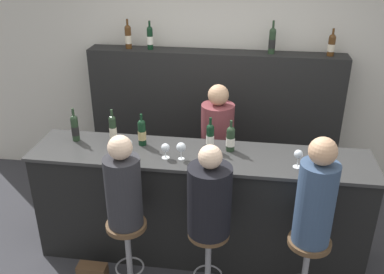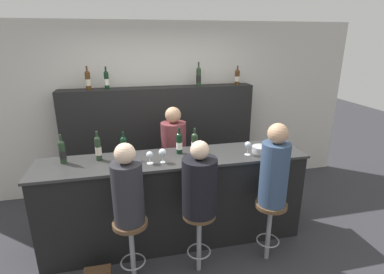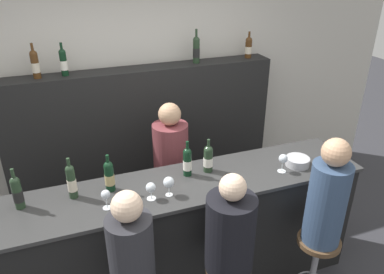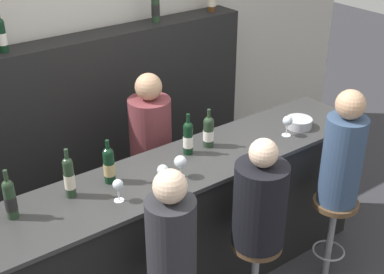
{
  "view_description": "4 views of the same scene",
  "coord_description": "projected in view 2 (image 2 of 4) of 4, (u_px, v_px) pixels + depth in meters",
  "views": [
    {
      "loc": [
        0.42,
        -3.01,
        2.85
      ],
      "look_at": [
        -0.08,
        0.36,
        1.21
      ],
      "focal_mm": 40.0,
      "sensor_mm": 36.0,
      "label": 1
    },
    {
      "loc": [
        -0.5,
        -2.79,
        2.36
      ],
      "look_at": [
        0.22,
        0.38,
        1.28
      ],
      "focal_mm": 28.0,
      "sensor_mm": 36.0,
      "label": 2
    },
    {
      "loc": [
        -0.79,
        -2.06,
        2.71
      ],
      "look_at": [
        0.06,
        0.24,
        1.5
      ],
      "focal_mm": 35.0,
      "sensor_mm": 36.0,
      "label": 3
    },
    {
      "loc": [
        -1.86,
        -2.25,
        2.94
      ],
      "look_at": [
        -0.01,
        0.23,
        1.31
      ],
      "focal_mm": 50.0,
      "sensor_mm": 36.0,
      "label": 4
    }
  ],
  "objects": [
    {
      "name": "metal_bowl",
      "position": [
        260.0,
        149.0,
        3.49
      ],
      "size": [
        0.2,
        0.2,
        0.07
      ],
      "color": "#B7B7BC",
      "rests_on": "bar_counter"
    },
    {
      "name": "wine_glass_0",
      "position": [
        118.0,
        156.0,
        3.09
      ],
      "size": [
        0.07,
        0.07,
        0.15
      ],
      "color": "silver",
      "rests_on": "bar_counter"
    },
    {
      "name": "guest_seated_left",
      "position": [
        128.0,
        189.0,
        2.74
      ],
      "size": [
        0.29,
        0.29,
        0.79
      ],
      "color": "#28282D",
      "rests_on": "bar_stool_left"
    },
    {
      "name": "wine_glass_1",
      "position": [
        150.0,
        155.0,
        3.16
      ],
      "size": [
        0.08,
        0.08,
        0.14
      ],
      "color": "silver",
      "rests_on": "bar_counter"
    },
    {
      "name": "bar_stool_middle",
      "position": [
        199.0,
        226.0,
        3.04
      ],
      "size": [
        0.34,
        0.34,
        0.7
      ],
      "color": "gray",
      "rests_on": "ground_plane"
    },
    {
      "name": "ground_plane",
      "position": [
        180.0,
        254.0,
        3.43
      ],
      "size": [
        16.0,
        16.0,
        0.0
      ],
      "primitive_type": "plane",
      "color": "#333338"
    },
    {
      "name": "wine_bottle_counter_0",
      "position": [
        62.0,
        152.0,
        3.16
      ],
      "size": [
        0.07,
        0.07,
        0.32
      ],
      "color": "#233823",
      "rests_on": "bar_counter"
    },
    {
      "name": "bar_stool_right",
      "position": [
        270.0,
        217.0,
        3.21
      ],
      "size": [
        0.34,
        0.34,
        0.7
      ],
      "color": "gray",
      "rests_on": "ground_plane"
    },
    {
      "name": "wine_glass_2",
      "position": [
        162.0,
        153.0,
        3.18
      ],
      "size": [
        0.08,
        0.08,
        0.16
      ],
      "color": "silver",
      "rests_on": "bar_counter"
    },
    {
      "name": "guest_seated_right",
      "position": [
        275.0,
        169.0,
        3.03
      ],
      "size": [
        0.29,
        0.29,
        0.88
      ],
      "color": "#334766",
      "rests_on": "bar_stool_right"
    },
    {
      "name": "wine_bottle_backbar_0",
      "position": [
        88.0,
        80.0,
        4.11
      ],
      "size": [
        0.07,
        0.07,
        0.32
      ],
      "color": "#4C2D14",
      "rests_on": "back_bar_cabinet"
    },
    {
      "name": "wine_bottle_counter_2",
      "position": [
        124.0,
        147.0,
        3.3
      ],
      "size": [
        0.07,
        0.07,
        0.3
      ],
      "color": "black",
      "rests_on": "bar_counter"
    },
    {
      "name": "guest_seated_middle",
      "position": [
        199.0,
        184.0,
        2.89
      ],
      "size": [
        0.34,
        0.34,
        0.76
      ],
      "color": "black",
      "rests_on": "bar_stool_middle"
    },
    {
      "name": "wine_glass_3",
      "position": [
        248.0,
        145.0,
        3.39
      ],
      "size": [
        0.07,
        0.07,
        0.16
      ],
      "color": "silver",
      "rests_on": "bar_counter"
    },
    {
      "name": "wine_bottle_counter_4",
      "position": [
        195.0,
        142.0,
        3.47
      ],
      "size": [
        0.08,
        0.08,
        0.29
      ],
      "color": "#233823",
      "rests_on": "bar_counter"
    },
    {
      "name": "wine_bottle_backbar_2",
      "position": [
        199.0,
        76.0,
        4.44
      ],
      "size": [
        0.07,
        0.07,
        0.35
      ],
      "color": "#233823",
      "rests_on": "back_bar_cabinet"
    },
    {
      "name": "wine_bottle_backbar_1",
      "position": [
        106.0,
        80.0,
        4.16
      ],
      "size": [
        0.07,
        0.07,
        0.31
      ],
      "color": "black",
      "rests_on": "back_bar_cabinet"
    },
    {
      "name": "back_bar_cabinet",
      "position": [
        160.0,
        141.0,
        4.62
      ],
      "size": [
        2.83,
        0.28,
        1.67
      ],
      "color": "black",
      "rests_on": "ground_plane"
    },
    {
      "name": "wall_back",
      "position": [
        158.0,
        109.0,
        4.68
      ],
      "size": [
        6.4,
        0.05,
        2.6
      ],
      "color": "beige",
      "rests_on": "ground_plane"
    },
    {
      "name": "wine_bottle_backbar_3",
      "position": [
        237.0,
        77.0,
        4.58
      ],
      "size": [
        0.07,
        0.07,
        0.28
      ],
      "color": "#4C2D14",
      "rests_on": "back_bar_cabinet"
    },
    {
      "name": "bartender",
      "position": [
        174.0,
        166.0,
        4.09
      ],
      "size": [
        0.33,
        0.33,
        1.51
      ],
      "color": "brown",
      "rests_on": "ground_plane"
    },
    {
      "name": "wine_bottle_counter_1",
      "position": [
        98.0,
        148.0,
        3.24
      ],
      "size": [
        0.07,
        0.07,
        0.33
      ],
      "color": "#233823",
      "rests_on": "bar_counter"
    },
    {
      "name": "wine_bottle_counter_3",
      "position": [
        179.0,
        143.0,
        3.43
      ],
      "size": [
        0.07,
        0.07,
        0.31
      ],
      "color": "black",
      "rests_on": "bar_counter"
    },
    {
      "name": "bar_counter",
      "position": [
        175.0,
        200.0,
        3.53
      ],
      "size": [
        3.02,
        0.62,
        1.08
      ],
      "color": "black",
      "rests_on": "ground_plane"
    },
    {
      "name": "bar_stool_left",
      "position": [
        131.0,
        236.0,
        2.9
      ],
      "size": [
        0.34,
        0.34,
        0.7
      ],
      "color": "gray",
      "rests_on": "ground_plane"
    }
  ]
}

